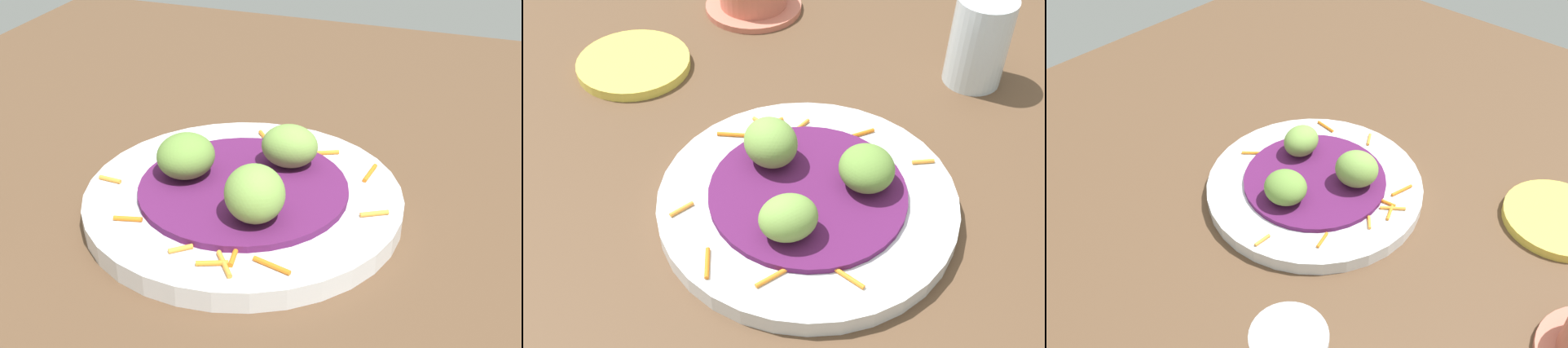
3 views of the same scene
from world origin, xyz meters
The scene contains 9 objects.
table_surface centered at (0.00, 0.00, 1.00)cm, with size 110.00×110.00×2.00cm, color brown.
main_plate centered at (-4.48, 0.11, 2.92)cm, with size 27.57×27.57×1.84cm, color silver.
cabbage_bed centered at (-4.48, 0.11, 4.15)cm, with size 18.17×18.17×0.62cm, color #51194C.
carrot_garnish centered at (-2.42, -2.32, 4.04)cm, with size 25.47×22.97×0.40cm.
guac_scoop_left centered at (-1.83, 4.75, 6.39)cm, with size 5.09×4.31×3.86cm, color #759E47.
guac_scoop_center centered at (-9.82, 0.09, 6.37)cm, with size 5.06×5.31×3.83cm, color olive.
guac_scoop_right centered at (-1.79, -4.50, 6.74)cm, with size 5.37×4.84×4.56cm, color #759E47.
side_plate_small centered at (11.26, -25.82, 2.58)cm, with size 13.22×13.22×1.17cm, color #E0CC4C.
water_glass centered at (-27.06, -16.96, 7.16)cm, with size 6.55×6.55×10.33cm, color silver.
Camera 2 is at (4.78, 41.35, 47.19)cm, focal length 45.64 mm.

